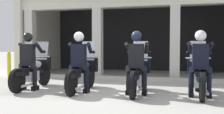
{
  "coord_description": "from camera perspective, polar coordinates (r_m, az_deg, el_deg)",
  "views": [
    {
      "loc": [
        1.7,
        -6.46,
        1.2
      ],
      "look_at": [
        0.0,
        0.35,
        0.91
      ],
      "focal_mm": 41.33,
      "sensor_mm": 36.0,
      "label": 1
    }
  ],
  "objects": [
    {
      "name": "ground_plane",
      "position": [
        9.69,
        3.8,
        -4.79
      ],
      "size": [
        80.0,
        80.0,
        0.0
      ],
      "primitive_type": "plane",
      "color": "#A8A59E"
    },
    {
      "name": "police_officer_far_right",
      "position": [
        6.41,
        18.94,
        -0.15
      ],
      "size": [
        0.63,
        0.61,
        1.58
      ],
      "rotation": [
        0.0,
        0.0,
        0.12
      ],
      "color": "black",
      "rests_on": "ground"
    },
    {
      "name": "police_officer_center_left",
      "position": [
        6.76,
        -7.26,
        0.09
      ],
      "size": [
        0.63,
        0.61,
        1.58
      ],
      "rotation": [
        0.0,
        0.0,
        0.0
      ],
      "color": "black",
      "rests_on": "ground"
    },
    {
      "name": "police_officer_center_right",
      "position": [
        6.38,
        5.45,
        -0.04
      ],
      "size": [
        0.63,
        0.61,
        1.58
      ],
      "rotation": [
        0.0,
        0.0,
        -0.0
      ],
      "color": "black",
      "rests_on": "ground"
    },
    {
      "name": "police_officer_far_left",
      "position": [
        7.46,
        -18.01,
        0.2
      ],
      "size": [
        0.63,
        0.61,
        1.58
      ],
      "rotation": [
        0.0,
        0.0,
        -0.03
      ],
      "color": "black",
      "rests_on": "ground"
    },
    {
      "name": "station_building",
      "position": [
        11.76,
        6.63,
        6.54
      ],
      "size": [
        9.87,
        4.03,
        3.28
      ],
      "color": "black",
      "rests_on": "ground"
    },
    {
      "name": "motorcycle_far_right",
      "position": [
        6.73,
        18.69,
        -3.77
      ],
      "size": [
        0.62,
        2.04,
        1.35
      ],
      "rotation": [
        0.0,
        0.0,
        0.12
      ],
      "color": "black",
      "rests_on": "ground"
    },
    {
      "name": "bollard_kerbside",
      "position": [
        10.94,
        -21.82,
        -1.5
      ],
      "size": [
        0.14,
        0.14,
        1.01
      ],
      "color": "yellow",
      "rests_on": "ground"
    },
    {
      "name": "motorcycle_far_left",
      "position": [
        7.72,
        -16.85,
        -2.97
      ],
      "size": [
        0.62,
        2.04,
        1.35
      ],
      "rotation": [
        0.0,
        0.0,
        -0.03
      ],
      "color": "black",
      "rests_on": "ground"
    },
    {
      "name": "motorcycle_center_right",
      "position": [
        6.7,
        5.81,
        -3.69
      ],
      "size": [
        0.62,
        2.04,
        1.35
      ],
      "rotation": [
        0.0,
        0.0,
        -0.0
      ],
      "color": "black",
      "rests_on": "ground"
    },
    {
      "name": "motorcycle_center_left",
      "position": [
        7.05,
        -6.39,
        -3.38
      ],
      "size": [
        0.62,
        2.04,
        1.35
      ],
      "rotation": [
        0.0,
        0.0,
        0.0
      ],
      "color": "black",
      "rests_on": "ground"
    },
    {
      "name": "kerb_strip",
      "position": [
        9.31,
        4.58,
        -4.71
      ],
      "size": [
        9.37,
        0.24,
        0.12
      ],
      "primitive_type": "cube",
      "color": "#B7B5AD",
      "rests_on": "ground"
    }
  ]
}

